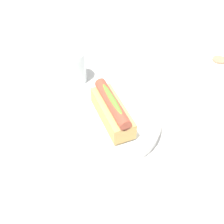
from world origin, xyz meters
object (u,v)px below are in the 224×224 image
at_px(hotdog_front, 112,109).
at_px(water_glass, 74,69).
at_px(paper_towel_roll, 212,83).
at_px(serving_bowl, 112,123).

bearing_deg(hotdog_front, water_glass, 173.55).
bearing_deg(paper_towel_roll, water_glass, -142.00).
height_order(serving_bowl, water_glass, water_glass).
height_order(hotdog_front, paper_towel_roll, paper_towel_roll).
relative_size(serving_bowl, hotdog_front, 1.43).
distance_m(water_glass, paper_towel_roll, 0.36).
bearing_deg(paper_towel_roll, serving_bowl, -106.56).
bearing_deg(hotdog_front, serving_bowl, 90.00).
xyz_separation_m(serving_bowl, paper_towel_roll, (0.07, 0.25, 0.05)).
bearing_deg(paper_towel_roll, hotdog_front, -106.56).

